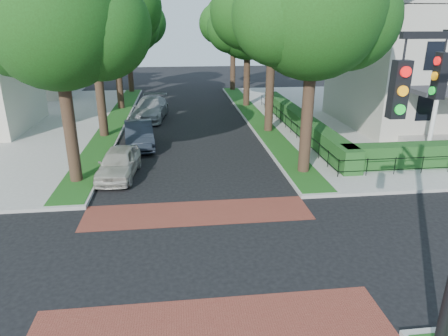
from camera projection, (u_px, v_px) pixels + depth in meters
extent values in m
plane|color=black|center=(203.00, 257.00, 12.94)|extent=(120.00, 120.00, 0.00)
cube|color=gray|center=(424.00, 114.00, 32.77)|extent=(30.00, 30.00, 0.15)
cube|color=maroon|center=(198.00, 213.00, 15.92)|extent=(9.00, 2.20, 0.01)
cube|color=maroon|center=(212.00, 327.00, 9.95)|extent=(9.00, 2.20, 0.01)
cube|color=#1C4D16|center=(255.00, 117.00, 31.29)|extent=(1.60, 29.80, 0.02)
cube|color=#1C4D16|center=(115.00, 121.00, 30.11)|extent=(1.60, 29.80, 0.02)
cylinder|color=black|center=(308.00, 98.00, 18.76)|extent=(0.56, 0.56, 7.35)
sphere|color=#193C10|center=(315.00, 9.00, 17.42)|extent=(6.20, 6.20, 6.20)
sphere|color=#193C10|center=(348.00, 19.00, 18.03)|extent=(4.65, 4.65, 4.65)
sphere|color=#193C10|center=(281.00, 16.00, 17.17)|extent=(4.34, 4.34, 4.34)
cylinder|color=black|center=(270.00, 74.00, 26.16)|extent=(0.56, 0.56, 7.70)
sphere|color=#193C10|center=(273.00, 7.00, 24.76)|extent=(6.60, 6.60, 6.60)
sphere|color=#193C10|center=(300.00, 14.00, 25.38)|extent=(4.95, 4.95, 4.95)
sphere|color=#193C10|center=(247.00, 12.00, 24.50)|extent=(4.62, 4.62, 4.62)
cylinder|color=black|center=(247.00, 67.00, 34.74)|extent=(0.56, 0.56, 6.65)
sphere|color=#193C10|center=(248.00, 25.00, 33.53)|extent=(5.80, 5.80, 5.80)
sphere|color=#193C10|center=(265.00, 29.00, 34.12)|extent=(4.35, 4.35, 4.35)
sphere|color=#193C10|center=(231.00, 28.00, 33.29)|extent=(4.06, 4.06, 4.06)
sphere|color=#193C10|center=(246.00, 18.00, 34.72)|extent=(3.77, 3.77, 3.77)
cylinder|color=black|center=(233.00, 57.00, 43.07)|extent=(0.56, 0.56, 7.00)
sphere|color=#193C10|center=(233.00, 21.00, 41.80)|extent=(6.00, 6.00, 6.00)
sphere|color=#193C10|center=(248.00, 25.00, 42.40)|extent=(4.50, 4.50, 4.50)
sphere|color=#193C10|center=(219.00, 24.00, 41.56)|extent=(4.20, 4.20, 4.20)
sphere|color=#193C10|center=(232.00, 16.00, 43.04)|extent=(3.90, 3.90, 3.90)
cylinder|color=black|center=(67.00, 107.00, 17.62)|extent=(0.56, 0.56, 7.00)
sphere|color=#193C10|center=(55.00, 17.00, 16.35)|extent=(6.00, 6.00, 6.00)
sphere|color=#193C10|center=(98.00, 27.00, 16.94)|extent=(4.50, 4.50, 4.50)
sphere|color=#193C10|center=(16.00, 25.00, 16.10)|extent=(4.20, 4.20, 4.20)
sphere|color=#193C10|center=(65.00, 6.00, 17.59)|extent=(3.90, 3.90, 3.90)
cylinder|color=black|center=(98.00, 73.00, 24.90)|extent=(0.56, 0.56, 8.05)
sphere|color=#193C10|center=(122.00, 7.00, 24.05)|extent=(4.80, 4.80, 4.80)
sphere|color=#193C10|center=(62.00, 5.00, 23.18)|extent=(4.48, 4.48, 4.48)
cylinder|color=black|center=(118.00, 68.00, 33.50)|extent=(0.56, 0.56, 6.86)
sphere|color=#193C10|center=(114.00, 22.00, 32.26)|extent=(5.60, 5.60, 5.60)
sphere|color=#193C10|center=(134.00, 27.00, 32.84)|extent=(4.20, 4.20, 4.20)
sphere|color=#193C10|center=(96.00, 26.00, 32.02)|extent=(3.92, 3.92, 3.92)
sphere|color=#193C10|center=(117.00, 15.00, 33.40)|extent=(3.64, 3.64, 3.64)
cylinder|color=black|center=(129.00, 57.00, 41.85)|extent=(0.56, 0.56, 7.14)
sphere|color=#193C10|center=(126.00, 19.00, 40.55)|extent=(6.20, 6.20, 6.20)
sphere|color=#193C10|center=(144.00, 23.00, 41.16)|extent=(4.65, 4.65, 4.65)
sphere|color=#193C10|center=(111.00, 22.00, 40.30)|extent=(4.34, 4.34, 4.34)
sphere|color=#193C10|center=(128.00, 14.00, 41.84)|extent=(4.03, 4.03, 4.03)
cube|color=#19481A|center=(300.00, 121.00, 27.51)|extent=(1.00, 18.00, 1.20)
cube|color=#B3AFA0|center=(433.00, 67.00, 28.35)|extent=(12.00, 10.00, 8.00)
cylinder|color=white|center=(433.00, 122.00, 21.96)|extent=(0.24, 0.24, 3.00)
cube|color=#B3AFA0|center=(27.00, 62.00, 39.93)|extent=(9.00, 8.00, 6.50)
cube|color=maroon|center=(42.00, 7.00, 37.00)|extent=(0.80, 0.80, 3.64)
cube|color=black|center=(399.00, 90.00, 6.92)|extent=(0.28, 0.22, 1.00)
cylinder|color=red|center=(406.00, 72.00, 6.69)|extent=(0.18, 0.05, 0.18)
cylinder|color=orange|center=(403.00, 91.00, 6.80)|extent=(0.18, 0.05, 0.18)
cylinder|color=#0CB226|center=(400.00, 110.00, 6.91)|extent=(0.18, 0.05, 0.18)
cube|color=black|center=(440.00, 76.00, 8.71)|extent=(0.22, 0.28, 1.00)
cylinder|color=red|center=(437.00, 61.00, 8.59)|extent=(0.05, 0.18, 0.18)
cylinder|color=orange|center=(435.00, 76.00, 8.70)|extent=(0.05, 0.18, 0.18)
cylinder|color=#0CB226|center=(432.00, 91.00, 8.81)|extent=(0.05, 0.18, 0.18)
imported|color=#B4B0A2|center=(119.00, 163.00, 19.44)|extent=(2.03, 4.33, 1.43)
imported|color=#1C222B|center=(139.00, 134.00, 24.17)|extent=(2.18, 4.82, 1.53)
imported|color=gray|center=(150.00, 109.00, 31.13)|extent=(2.96, 5.97, 1.67)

